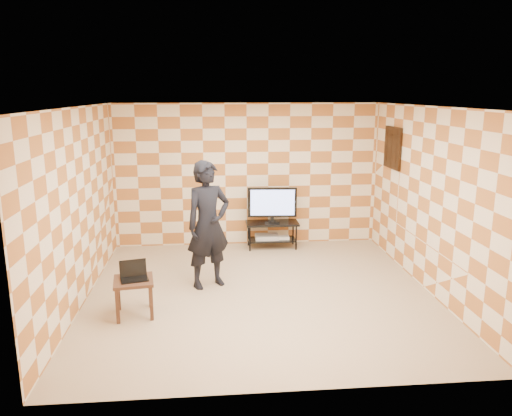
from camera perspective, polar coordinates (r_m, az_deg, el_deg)
The scene contains 14 objects.
floor at distance 7.47m, azimuth 0.43°, elevation -9.68°, with size 5.00×5.00×0.00m, color tan.
wall_back at distance 9.50m, azimuth -1.06°, elevation 3.77°, with size 5.00×0.02×2.70m, color beige.
wall_front at distance 4.67m, azimuth 3.52°, elevation -6.23°, with size 5.00×0.02×2.70m, color beige.
wall_left at distance 7.25m, azimuth -19.62°, elevation 0.05°, with size 0.02×5.00×2.70m, color beige.
wall_right at distance 7.71m, azimuth 19.27°, elevation 0.83°, with size 0.02×5.00×2.70m, color beige.
ceiling at distance 6.89m, azimuth 0.47°, elevation 11.51°, with size 5.00×5.00×0.02m, color white.
wall_art at distance 9.02m, azimuth 15.35°, elevation 6.66°, with size 0.04×0.72×0.72m.
tv_stand at distance 9.44m, azimuth 1.84°, elevation -2.42°, with size 0.99×0.44×0.50m.
tv at distance 9.31m, azimuth 1.87°, elevation 0.56°, with size 0.92×0.19×0.67m.
dvd_player at distance 9.49m, azimuth 1.25°, elevation -3.31°, with size 0.44×0.32×0.07m, color #B7B7B9.
game_console at distance 9.49m, azimuth 3.06°, elevation -3.38°, with size 0.24×0.18×0.05m, color silver.
side_table at distance 6.82m, azimuth -13.80°, elevation -8.63°, with size 0.57×0.57×0.50m.
laptop at distance 6.80m, azimuth -13.79°, elevation -7.44°, with size 0.41×0.35×0.23m.
person at distance 7.48m, azimuth -5.48°, elevation -1.92°, with size 0.70×0.46×1.92m, color black.
Camera 1 is at (-0.69, -6.85, 2.90)m, focal length 35.00 mm.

